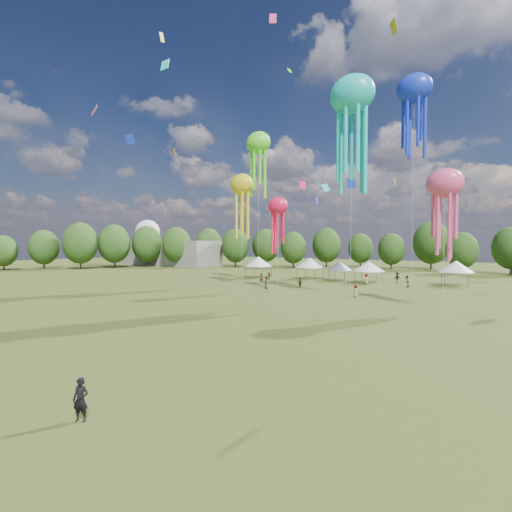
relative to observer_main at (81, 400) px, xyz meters
The scene contains 10 objects.
ground 7.86m from the observer_main, 156.23° to the left, with size 300.00×300.00×0.00m, color #384416.
observer_main is the anchor object (origin of this frame).
spectator_near 43.35m from the observer_main, 112.55° to the left, with size 0.93×0.73×1.92m, color gray.
spectators_far 52.58m from the observer_main, 97.35° to the left, with size 25.92×22.84×1.91m.
festival_tents 58.98m from the observer_main, 101.46° to the left, with size 40.88×12.13×4.45m.
show_kites 45.50m from the observer_main, 99.68° to the left, with size 34.91×14.29×30.54m.
small_kites 56.17m from the observer_main, 98.67° to the left, with size 68.92×60.89×43.48m.
treeline 66.82m from the observer_main, 99.52° to the left, with size 201.57×95.24×13.43m.
hangar 109.18m from the observer_main, 136.48° to the left, with size 40.00×12.00×8.00m, color gray.
radome 125.38m from the observer_main, 139.54° to the left, with size 9.00×9.00×16.00m.
Camera 1 is at (20.83, -10.97, 7.05)m, focal length 25.41 mm.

